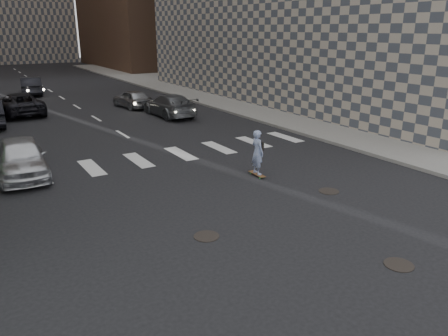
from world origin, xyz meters
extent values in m
plane|color=black|center=(0.00, 0.00, 0.00)|extent=(160.00, 160.00, 0.00)
cube|color=gray|center=(14.50, 20.00, 0.07)|extent=(13.00, 80.00, 0.15)
cube|color=black|center=(11.20, 14.00, 2.00)|extent=(0.30, 18.00, 4.00)
cylinder|color=black|center=(1.20, -2.50, 0.01)|extent=(0.70, 0.70, 0.02)
cylinder|color=black|center=(-2.00, 1.20, 0.01)|extent=(0.70, 0.70, 0.02)
cylinder|color=black|center=(3.30, 2.00, 0.01)|extent=(0.70, 0.70, 0.02)
cube|color=brown|center=(2.12, 4.65, 0.09)|extent=(0.24, 0.91, 0.02)
cylinder|color=green|center=(2.04, 4.33, 0.03)|extent=(0.03, 0.06, 0.06)
cylinder|color=green|center=(2.20, 4.33, 0.03)|extent=(0.03, 0.06, 0.06)
cylinder|color=green|center=(2.05, 4.97, 0.03)|extent=(0.03, 0.06, 0.06)
cylinder|color=green|center=(2.21, 4.97, 0.03)|extent=(0.03, 0.06, 0.06)
imported|color=#96A6DA|center=(2.12, 4.65, 0.94)|extent=(0.42, 0.63, 1.70)
cube|color=black|center=(2.31, 4.69, 1.15)|extent=(0.11, 0.28, 0.32)
imported|color=silver|center=(-5.50, 9.29, 0.73)|extent=(2.01, 4.41, 1.47)
imported|color=#5B5E63|center=(4.27, 17.33, 0.70)|extent=(2.05, 4.87, 1.41)
imported|color=black|center=(-3.88, 22.77, 0.71)|extent=(2.75, 5.27, 1.42)
imported|color=#A7A9AE|center=(3.30, 21.55, 0.64)|extent=(2.01, 3.93, 1.28)
imported|color=black|center=(-1.78, 32.00, 0.74)|extent=(2.09, 4.64, 1.48)
camera|label=1|loc=(-7.15, -8.20, 5.40)|focal=35.00mm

